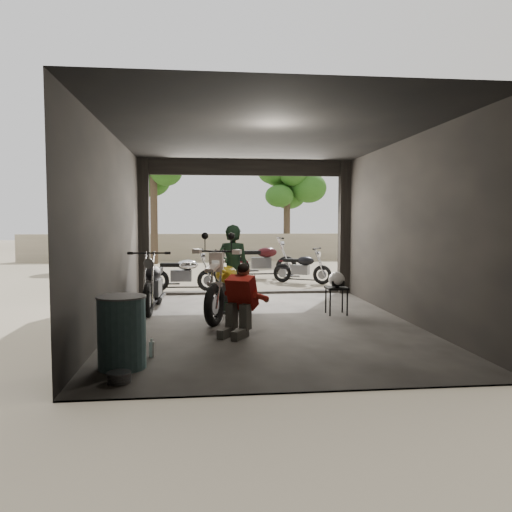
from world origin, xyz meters
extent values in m
plane|color=#7A6D56|center=(0.00, 0.00, 0.00)|extent=(80.00, 80.00, 0.00)
cube|color=#2D2B28|center=(0.00, 0.00, 0.01)|extent=(5.00, 7.00, 0.02)
plane|color=black|center=(0.00, 0.00, 3.20)|extent=(7.00, 7.00, 0.00)
cube|color=black|center=(0.00, -3.50, 1.60)|extent=(5.00, 0.02, 3.20)
cube|color=black|center=(-2.50, 0.00, 1.60)|extent=(0.02, 7.00, 3.20)
cube|color=black|center=(2.50, 0.00, 1.60)|extent=(0.02, 7.00, 3.20)
cube|color=black|center=(-2.38, 3.38, 1.60)|extent=(0.24, 0.24, 3.20)
cube|color=black|center=(2.38, 3.38, 1.60)|extent=(0.24, 0.24, 3.20)
cube|color=black|center=(0.00, 3.42, 3.02)|extent=(5.00, 0.16, 0.36)
cube|color=#2D2B28|center=(0.00, 3.50, 0.04)|extent=(5.00, 0.25, 0.08)
cube|color=gray|center=(0.00, 14.00, 0.60)|extent=(18.00, 0.30, 1.20)
cylinder|color=#382B1E|center=(-3.00, 12.50, 1.79)|extent=(0.30, 0.30, 3.58)
ellipsoid|color=#1E4C14|center=(-3.00, 12.50, 4.03)|extent=(2.20, 2.20, 3.14)
cylinder|color=#382B1E|center=(2.80, 14.00, 1.60)|extent=(0.30, 0.30, 3.20)
ellipsoid|color=#1E4C14|center=(2.80, 14.00, 3.60)|extent=(2.20, 2.20, 2.80)
imported|color=black|center=(-0.48, 0.83, 0.85)|extent=(0.72, 0.59, 1.70)
cube|color=black|center=(1.45, 0.62, 0.52)|extent=(0.39, 0.39, 0.04)
cylinder|color=black|center=(1.29, 0.46, 0.26)|extent=(0.03, 0.03, 0.52)
cylinder|color=black|center=(1.61, 0.46, 0.26)|extent=(0.03, 0.03, 0.52)
cylinder|color=black|center=(1.29, 0.78, 0.26)|extent=(0.03, 0.03, 0.52)
cylinder|color=black|center=(1.61, 0.78, 0.26)|extent=(0.03, 0.03, 0.52)
ellipsoid|color=silver|center=(1.45, 0.62, 0.68)|extent=(0.33, 0.35, 0.29)
cylinder|color=#3D6266|center=(-2.00, -2.45, 0.44)|extent=(0.69, 0.69, 0.87)
cylinder|color=black|center=(3.12, 2.75, 1.18)|extent=(0.08, 0.08, 2.36)
cylinder|color=beige|center=(3.12, 2.73, 2.15)|extent=(0.86, 0.03, 0.86)
camera|label=1|loc=(-1.05, -8.41, 1.76)|focal=35.00mm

